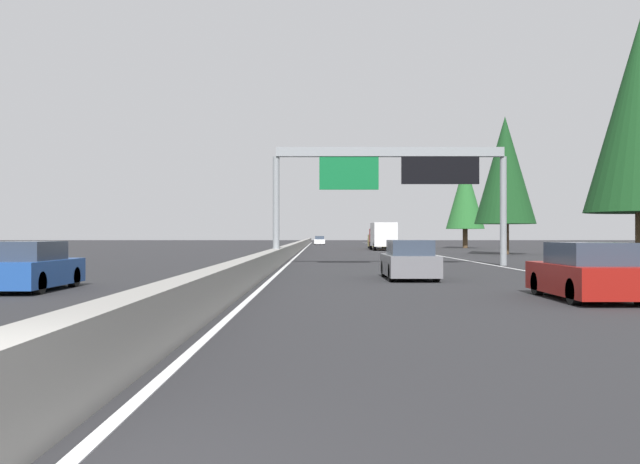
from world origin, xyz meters
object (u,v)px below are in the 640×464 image
at_px(sign_gantry_overhead, 393,171).
at_px(box_truck_far_left, 383,235).
at_px(sedan_far_center, 409,261).
at_px(sedan_near_right, 586,273).
at_px(oncoming_near, 30,268).
at_px(conifer_right_mid, 505,170).
at_px(conifer_right_far, 465,195).
at_px(sedan_distant_a, 320,241).
at_px(minivan_mid_left, 377,241).

relative_size(sign_gantry_overhead, box_truck_far_left, 1.49).
xyz_separation_m(sedan_far_center, box_truck_far_left, (50.32, -3.46, 0.93)).
bearing_deg(sedan_near_right, oncoming_near, 78.94).
height_order(conifer_right_mid, conifer_right_far, conifer_right_mid).
distance_m(sedan_near_right, sedan_distant_a, 102.42).
distance_m(box_truck_far_left, minivan_mid_left, 9.52).
bearing_deg(sign_gantry_overhead, sedan_near_right, -172.05).
distance_m(sedan_far_center, oncoming_near, 13.16).
xyz_separation_m(sign_gantry_overhead, sedan_far_center, (-11.85, 0.62, -4.41)).
height_order(oncoming_near, conifer_right_far, conifer_right_far).
xyz_separation_m(sedan_far_center, oncoming_near, (-5.46, 11.97, 0.00)).
height_order(sedan_far_center, sedan_distant_a, same).
bearing_deg(conifer_right_mid, sedan_far_center, 159.90).
bearing_deg(sedan_distant_a, oncoming_near, 175.06).
bearing_deg(oncoming_near, sign_gantry_overhead, 143.98).
height_order(sign_gantry_overhead, conifer_right_mid, conifer_right_mid).
relative_size(box_truck_far_left, conifer_right_far, 0.77).
relative_size(sedan_far_center, conifer_right_mid, 0.37).
bearing_deg(box_truck_far_left, minivan_mid_left, -0.94).
bearing_deg(box_truck_far_left, sedan_far_center, 176.07).
distance_m(sedan_near_right, conifer_right_mid, 44.14).
relative_size(sign_gantry_overhead, minivan_mid_left, 2.54).
bearing_deg(minivan_mid_left, oncoming_near, 166.57).
bearing_deg(sign_gantry_overhead, box_truck_far_left, -4.22).
xyz_separation_m(sedan_distant_a, conifer_right_far, (-30.14, -18.51, 6.02)).
xyz_separation_m(oncoming_near, conifer_right_mid, (39.69, -24.50, 6.51)).
height_order(sign_gantry_overhead, box_truck_far_left, sign_gantry_overhead).
relative_size(minivan_mid_left, oncoming_near, 1.14).
bearing_deg(sign_gantry_overhead, conifer_right_mid, -28.02).
relative_size(sedan_near_right, oncoming_near, 1.00).
height_order(minivan_mid_left, oncoming_near, minivan_mid_left).
bearing_deg(sedan_far_center, sedan_near_right, -157.82).
height_order(sedan_near_right, oncoming_near, same).
distance_m(sign_gantry_overhead, conifer_right_mid, 25.44).
bearing_deg(minivan_mid_left, conifer_right_far, -71.89).
bearing_deg(box_truck_far_left, sedan_distant_a, 8.98).
xyz_separation_m(minivan_mid_left, conifer_right_mid, (-25.59, -8.91, 6.24)).
xyz_separation_m(box_truck_far_left, minivan_mid_left, (9.50, -0.16, -0.66)).
relative_size(sedan_near_right, conifer_right_mid, 0.37).
bearing_deg(sedan_distant_a, conifer_right_far, -148.45).
distance_m(sedan_near_right, sedan_far_center, 9.15).
bearing_deg(sign_gantry_overhead, sedan_far_center, 177.03).
bearing_deg(conifer_right_mid, sign_gantry_overhead, 151.98).
relative_size(sign_gantry_overhead, conifer_right_mid, 1.07).
xyz_separation_m(sedan_near_right, sedan_distant_a, (102.19, 6.86, 0.00)).
distance_m(box_truck_far_left, conifer_right_mid, 19.29).
height_order(minivan_mid_left, conifer_right_far, conifer_right_far).
relative_size(sedan_far_center, box_truck_far_left, 0.52).
bearing_deg(sedan_near_right, conifer_right_mid, -11.99).
bearing_deg(sedan_near_right, minivan_mid_left, -0.13).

